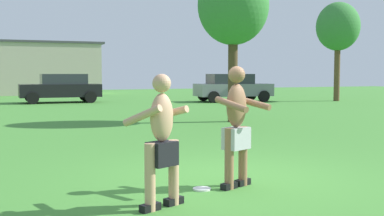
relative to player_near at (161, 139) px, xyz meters
name	(u,v)px	position (x,y,z in m)	size (l,w,h in m)	color
ground_plane	(232,178)	(1.53, 1.13, -0.85)	(80.00, 80.00, 0.00)	#428433
player_near	(161,139)	(0.00, 0.00, 0.00)	(0.79, 0.69, 1.62)	black
player_in_gray	(237,123)	(1.32, 0.59, 0.07)	(0.74, 0.79, 1.73)	black
frisbee	(202,189)	(0.80, 0.63, -0.83)	(0.26, 0.26, 0.03)	white
car_gray_near_post	(232,87)	(10.62, 19.11, -0.02)	(4.44, 2.34, 1.58)	slate
car_black_mid_lot	(61,88)	(1.39, 21.70, -0.02)	(4.30, 2.03, 1.58)	black
outbuilding_behind_lot	(12,68)	(-0.84, 33.24, 1.16)	(13.21, 4.74, 3.99)	#B2A893
tree_left_field	(338,27)	(16.54, 17.33, 3.42)	(2.50, 2.50, 5.72)	brown
tree_right_field	(233,7)	(5.47, 8.90, 2.97)	(2.36, 2.36, 5.17)	#4C3823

